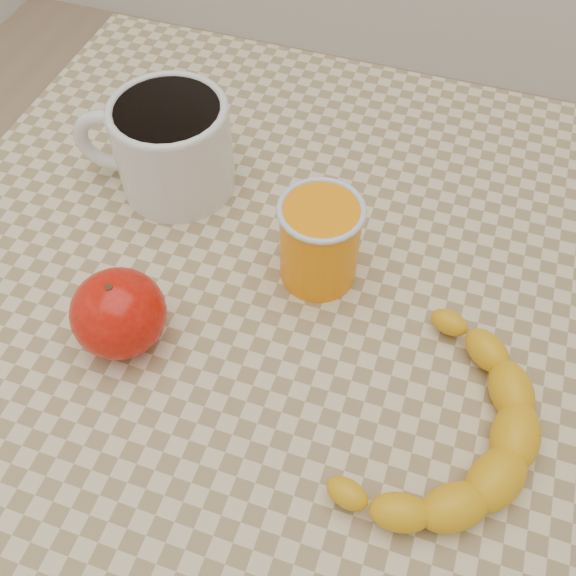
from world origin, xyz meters
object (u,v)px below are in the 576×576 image
(table, at_px, (288,346))
(coffee_mug, at_px, (170,143))
(orange_juice_glass, at_px, (320,241))
(apple, at_px, (119,313))
(banana, at_px, (442,427))

(table, relative_size, coffee_mug, 4.41)
(orange_juice_glass, xyz_separation_m, apple, (-0.15, -0.13, -0.01))
(orange_juice_glass, bearing_deg, banana, -42.65)
(coffee_mug, height_order, orange_juice_glass, coffee_mug)
(orange_juice_glass, relative_size, banana, 0.31)
(coffee_mug, relative_size, banana, 0.60)
(orange_juice_glass, relative_size, apple, 0.95)
(coffee_mug, bearing_deg, apple, -78.58)
(coffee_mug, relative_size, orange_juice_glass, 1.92)
(table, xyz_separation_m, banana, (0.16, -0.09, 0.11))
(table, bearing_deg, apple, -145.83)
(coffee_mug, distance_m, banana, 0.39)
(orange_juice_glass, height_order, apple, orange_juice_glass)
(table, bearing_deg, banana, -29.71)
(table, distance_m, orange_juice_glass, 0.14)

